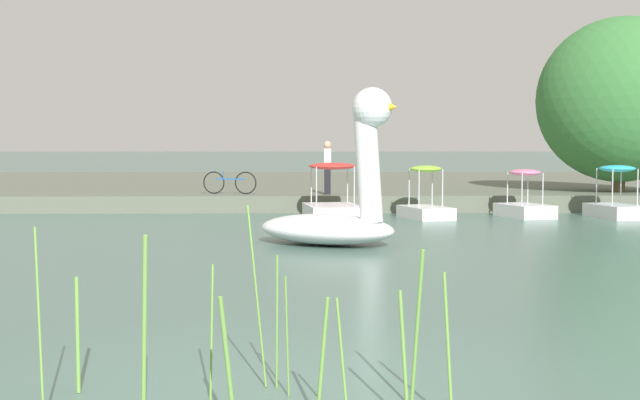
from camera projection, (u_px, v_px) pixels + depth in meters
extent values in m
plane|color=#47665B|center=(293.00, 396.00, 6.94)|extent=(583.71, 583.71, 0.00)
cube|color=#5B6051|center=(300.00, 186.00, 37.49)|extent=(152.70, 23.74, 0.53)
ellipsoid|color=white|center=(326.00, 229.00, 17.62)|extent=(3.54, 3.10, 0.64)
cylinder|color=white|center=(368.00, 165.00, 17.06)|extent=(0.79, 0.73, 2.37)
sphere|color=white|center=(372.00, 107.00, 16.94)|extent=(1.11, 1.11, 0.81)
cone|color=yellow|center=(387.00, 107.00, 16.78)|extent=(0.62, 0.61, 0.45)
cube|color=white|center=(332.00, 212.00, 23.87)|extent=(1.72, 2.52, 0.39)
ellipsoid|color=red|center=(332.00, 166.00, 23.78)|extent=(1.49, 1.45, 0.20)
cylinder|color=#B7B7BF|center=(311.00, 185.00, 24.25)|extent=(0.04, 0.04, 1.10)
cylinder|color=#B7B7BF|center=(347.00, 185.00, 24.41)|extent=(0.04, 0.04, 1.10)
cylinder|color=#B7B7BF|center=(316.00, 186.00, 23.23)|extent=(0.04, 0.04, 1.10)
cylinder|color=#B7B7BF|center=(354.00, 186.00, 23.39)|extent=(0.04, 0.04, 1.10)
cube|color=white|center=(425.00, 212.00, 23.89)|extent=(1.52, 2.04, 0.34)
ellipsoid|color=#8CCC38|center=(426.00, 169.00, 23.81)|extent=(1.12, 1.07, 0.20)
cylinder|color=#B7B7BF|center=(409.00, 187.00, 24.05)|extent=(0.04, 0.04, 1.08)
cylinder|color=#B7B7BF|center=(432.00, 187.00, 24.28)|extent=(0.04, 0.04, 1.08)
cylinder|color=#B7B7BF|center=(419.00, 188.00, 23.41)|extent=(0.04, 0.04, 1.08)
cylinder|color=#B7B7BF|center=(443.00, 188.00, 23.64)|extent=(0.04, 0.04, 1.08)
cube|color=white|center=(525.00, 211.00, 24.28)|extent=(1.55, 1.97, 0.38)
ellipsoid|color=pink|center=(525.00, 172.00, 24.21)|extent=(1.10, 1.19, 0.20)
cylinder|color=#B7B7BF|center=(507.00, 188.00, 24.51)|extent=(0.04, 0.04, 0.92)
cylinder|color=#B7B7BF|center=(528.00, 188.00, 24.72)|extent=(0.04, 0.04, 0.92)
cylinder|color=#B7B7BF|center=(522.00, 189.00, 23.76)|extent=(0.04, 0.04, 0.92)
cylinder|color=#B7B7BF|center=(543.00, 189.00, 23.97)|extent=(0.04, 0.04, 0.92)
cube|color=white|center=(616.00, 211.00, 24.11)|extent=(1.42, 2.06, 0.38)
ellipsoid|color=#2DB7D1|center=(617.00, 168.00, 24.03)|extent=(1.16, 1.24, 0.20)
cylinder|color=#B7B7BF|center=(596.00, 186.00, 24.41)|extent=(0.04, 0.04, 1.04)
cylinder|color=#B7B7BF|center=(621.00, 186.00, 24.57)|extent=(0.04, 0.04, 1.04)
cylinder|color=#B7B7BF|center=(612.00, 187.00, 23.57)|extent=(0.04, 0.04, 1.04)
cylinder|color=#B7B7BF|center=(638.00, 187.00, 23.73)|extent=(0.04, 0.04, 1.04)
cylinder|color=brown|center=(619.00, 141.00, 27.70)|extent=(0.43, 0.43, 3.42)
ellipsoid|color=#387538|center=(620.00, 100.00, 27.61)|extent=(7.38, 7.42, 5.44)
cube|color=black|center=(327.00, 180.00, 26.48)|extent=(0.20, 0.19, 0.89)
cube|color=beige|center=(327.00, 157.00, 26.44)|extent=(0.22, 0.21, 0.56)
sphere|color=tan|center=(327.00, 145.00, 26.41)|extent=(0.24, 0.24, 0.24)
torus|color=black|center=(246.00, 183.00, 26.58)|extent=(0.71, 0.22, 0.72)
torus|color=black|center=(214.00, 183.00, 26.83)|extent=(0.71, 0.22, 0.72)
cube|color=#1E59A5|center=(230.00, 179.00, 26.70)|extent=(0.94, 0.28, 0.04)
cylinder|color=#1E59A5|center=(223.00, 176.00, 26.74)|extent=(0.03, 0.03, 0.31)
cylinder|color=#669942|center=(77.00, 335.00, 7.02)|extent=(0.06, 0.12, 0.98)
cylinder|color=#669942|center=(39.00, 324.00, 6.31)|extent=(0.12, 0.22, 1.45)
cylinder|color=#669942|center=(212.00, 332.00, 6.81)|extent=(0.04, 0.06, 1.11)
cylinder|color=#669942|center=(228.00, 366.00, 5.92)|extent=(0.13, 0.13, 1.02)
cylinder|color=#669942|center=(257.00, 297.00, 7.10)|extent=(0.17, 0.07, 1.57)
cylinder|color=#669942|center=(343.00, 365.00, 6.06)|extent=(0.11, 0.11, 0.97)
cylinder|color=#669942|center=(417.00, 330.00, 6.52)|extent=(0.09, 0.17, 1.28)
cylinder|color=#669942|center=(287.00, 337.00, 6.84)|extent=(0.04, 0.12, 1.02)
cylinder|color=#669942|center=(322.00, 360.00, 6.25)|extent=(0.11, 0.07, 0.95)
cylinder|color=#669942|center=(144.00, 333.00, 6.07)|extent=(0.08, 0.09, 1.44)
cylinder|color=#669942|center=(404.00, 357.00, 6.23)|extent=(0.09, 0.08, 1.00)
cylinder|color=#669942|center=(448.00, 347.00, 6.26)|extent=(0.08, 0.13, 1.13)
cylinder|color=#669942|center=(277.00, 322.00, 7.07)|extent=(0.03, 0.11, 1.16)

